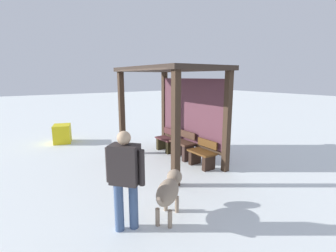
{
  "coord_description": "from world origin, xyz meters",
  "views": [
    {
      "loc": [
        5.43,
        -3.67,
        2.32
      ],
      "look_at": [
        -0.29,
        0.17,
        0.93
      ],
      "focal_mm": 26.3,
      "sensor_mm": 36.0,
      "label": 1
    }
  ],
  "objects_px": {
    "bench_center_inside": "(183,147)",
    "dog": "(169,190)",
    "bus_shelter": "(176,91)",
    "bench_left_inside": "(167,142)",
    "bench_right_inside": "(202,156)",
    "grit_bin": "(62,134)",
    "person_walking": "(125,174)"
  },
  "relations": [
    {
      "from": "bench_center_inside",
      "to": "dog",
      "type": "height_order",
      "value": "bench_center_inside"
    },
    {
      "from": "bench_left_inside",
      "to": "bench_right_inside",
      "type": "relative_size",
      "value": 1.0
    },
    {
      "from": "bench_left_inside",
      "to": "grit_bin",
      "type": "relative_size",
      "value": 1.06
    },
    {
      "from": "bench_center_inside",
      "to": "grit_bin",
      "type": "bearing_deg",
      "value": -146.17
    },
    {
      "from": "bench_center_inside",
      "to": "person_walking",
      "type": "xyz_separation_m",
      "value": [
        2.22,
        -2.77,
        0.57
      ]
    },
    {
      "from": "bench_left_inside",
      "to": "grit_bin",
      "type": "distance_m",
      "value": 3.87
    },
    {
      "from": "bench_left_inside",
      "to": "dog",
      "type": "xyz_separation_m",
      "value": [
        3.13,
        -2.03,
        0.18
      ]
    },
    {
      "from": "bus_shelter",
      "to": "person_walking",
      "type": "height_order",
      "value": "bus_shelter"
    },
    {
      "from": "dog",
      "to": "grit_bin",
      "type": "distance_m",
      "value": 6.08
    },
    {
      "from": "bench_left_inside",
      "to": "grit_bin",
      "type": "height_order",
      "value": "bench_left_inside"
    },
    {
      "from": "bench_right_inside",
      "to": "person_walking",
      "type": "bearing_deg",
      "value": -63.48
    },
    {
      "from": "bench_right_inside",
      "to": "bench_center_inside",
      "type": "bearing_deg",
      "value": -179.84
    },
    {
      "from": "bench_left_inside",
      "to": "bench_right_inside",
      "type": "height_order",
      "value": "same"
    },
    {
      "from": "bus_shelter",
      "to": "bench_left_inside",
      "type": "height_order",
      "value": "bus_shelter"
    },
    {
      "from": "dog",
      "to": "grit_bin",
      "type": "xyz_separation_m",
      "value": [
        -6.06,
        -0.5,
        -0.15
      ]
    },
    {
      "from": "bus_shelter",
      "to": "bench_right_inside",
      "type": "relative_size",
      "value": 4.13
    },
    {
      "from": "person_walking",
      "to": "dog",
      "type": "relative_size",
      "value": 1.73
    },
    {
      "from": "grit_bin",
      "to": "bench_left_inside",
      "type": "bearing_deg",
      "value": 40.8
    },
    {
      "from": "bench_right_inside",
      "to": "dog",
      "type": "relative_size",
      "value": 0.82
    },
    {
      "from": "bus_shelter",
      "to": "dog",
      "type": "height_order",
      "value": "bus_shelter"
    },
    {
      "from": "dog",
      "to": "person_walking",
      "type": "bearing_deg",
      "value": -95.26
    },
    {
      "from": "person_walking",
      "to": "bench_center_inside",
      "type": "bearing_deg",
      "value": 128.76
    },
    {
      "from": "grit_bin",
      "to": "bench_right_inside",
      "type": "bearing_deg",
      "value": 28.75
    },
    {
      "from": "bench_left_inside",
      "to": "person_walking",
      "type": "bearing_deg",
      "value": -42.14
    },
    {
      "from": "bench_left_inside",
      "to": "bench_center_inside",
      "type": "xyz_separation_m",
      "value": [
        0.84,
        -0.0,
        0.04
      ]
    },
    {
      "from": "bench_right_inside",
      "to": "dog",
      "type": "distance_m",
      "value": 2.5
    },
    {
      "from": "person_walking",
      "to": "grit_bin",
      "type": "relative_size",
      "value": 2.22
    },
    {
      "from": "bench_center_inside",
      "to": "grit_bin",
      "type": "distance_m",
      "value": 4.54
    },
    {
      "from": "bench_right_inside",
      "to": "dog",
      "type": "bearing_deg",
      "value": -54.45
    },
    {
      "from": "grit_bin",
      "to": "bus_shelter",
      "type": "bearing_deg",
      "value": 31.25
    },
    {
      "from": "bench_center_inside",
      "to": "dog",
      "type": "relative_size",
      "value": 0.86
    },
    {
      "from": "bench_left_inside",
      "to": "bench_center_inside",
      "type": "distance_m",
      "value": 0.84
    }
  ]
}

